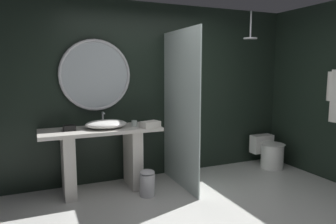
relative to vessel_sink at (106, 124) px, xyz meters
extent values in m
cube|color=black|center=(0.80, 0.37, 0.39)|extent=(4.80, 0.10, 2.60)
cube|color=black|center=(3.15, -0.77, 0.39)|extent=(0.10, 2.47, 2.60)
cube|color=silver|center=(-0.07, 0.01, -0.08)|extent=(1.57, 0.59, 0.05)
cube|color=silver|center=(-0.50, 0.01, -0.51)|extent=(0.14, 0.50, 0.81)
cube|color=silver|center=(0.36, 0.01, -0.51)|extent=(0.14, 0.50, 0.81)
ellipsoid|color=white|center=(0.00, 0.00, 0.00)|extent=(0.55, 0.45, 0.11)
cylinder|color=silver|center=(0.00, 0.21, 0.04)|extent=(0.02, 0.02, 0.19)
cylinder|color=silver|center=(0.00, 0.15, 0.13)|extent=(0.02, 0.11, 0.02)
cylinder|color=silver|center=(0.38, -0.03, -0.01)|extent=(0.08, 0.08, 0.08)
cube|color=black|center=(-0.47, 0.02, -0.02)|extent=(0.15, 0.13, 0.07)
torus|color=silver|center=(-0.07, 0.28, 0.64)|extent=(0.98, 0.04, 0.98)
cylinder|color=#B2BCC1|center=(-0.07, 0.29, 0.64)|extent=(0.92, 0.01, 0.92)
cube|color=silver|center=(0.98, -0.24, 0.17)|extent=(0.02, 1.12, 2.17)
cylinder|color=silver|center=(2.19, -0.15, 1.39)|extent=(0.02, 0.02, 0.39)
cylinder|color=silver|center=(2.19, -0.15, 1.18)|extent=(0.20, 0.20, 0.02)
cylinder|color=silver|center=(3.01, -0.95, 0.49)|extent=(0.13, 0.13, 0.41)
cylinder|color=white|center=(2.72, -0.15, -0.71)|extent=(0.37, 0.37, 0.40)
ellipsoid|color=white|center=(2.72, -0.15, -0.50)|extent=(0.38, 0.42, 0.02)
cube|color=white|center=(2.72, 0.12, -0.56)|extent=(0.39, 0.18, 0.31)
cylinder|color=silver|center=(0.43, -0.41, -0.77)|extent=(0.20, 0.20, 0.29)
ellipsoid|color=silver|center=(0.43, -0.41, -0.59)|extent=(0.20, 0.20, 0.06)
cube|color=silver|center=(0.56, -0.19, -0.01)|extent=(0.29, 0.23, 0.08)
camera|label=1|loc=(-0.85, -4.08, 0.73)|focal=33.29mm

